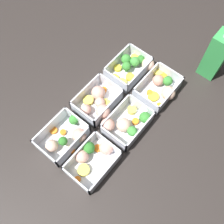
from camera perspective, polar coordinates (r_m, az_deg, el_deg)
The scene contains 8 objects.
ground_plane at distance 0.92m, azimuth 0.00°, elevation -0.53°, with size 4.00×4.00×0.00m, color #282321.
container_near_left at distance 1.00m, azimuth 4.50°, elevation 9.94°, with size 0.17×0.13×0.06m.
container_near_center at distance 0.92m, azimuth -3.11°, elevation 2.10°, with size 0.16×0.13×0.06m.
container_near_right at distance 0.88m, azimuth -10.07°, elevation -5.36°, with size 0.16×0.13×0.06m.
container_far_left at distance 0.97m, azimuth 10.62°, elevation 5.30°, with size 0.17×0.14×0.06m.
container_far_center at distance 0.88m, azimuth 2.93°, elevation -2.51°, with size 0.16×0.13×0.06m.
container_far_right at distance 0.85m, azimuth -4.20°, elevation -9.76°, with size 0.17×0.12×0.06m.
juice_carton at distance 1.01m, azimuth 21.76°, elevation 11.40°, with size 0.07×0.07×0.20m.
Camera 1 is at (0.30, 0.25, 0.83)m, focal length 42.00 mm.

